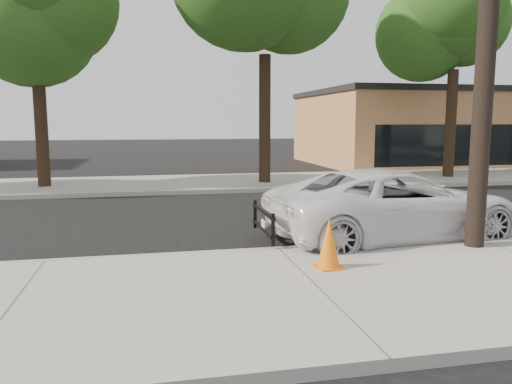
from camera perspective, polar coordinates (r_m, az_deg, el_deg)
The scene contains 9 objects.
ground at distance 11.20m, azimuth -0.13°, elevation -4.51°, with size 120.00×120.00×0.00m, color black.
near_sidewalk at distance 7.18m, azimuth 6.99°, elevation -11.21°, with size 90.00×4.40×0.15m, color gray.
far_sidewalk at distance 19.47m, azimuth -5.22°, elevation 1.06°, with size 90.00×5.00×0.15m, color gray.
curb_near at distance 9.19m, azimuth 2.55°, elevation -6.83°, with size 90.00×0.12×0.16m, color #9E9B93.
building_main at distance 32.33m, azimuth 22.62°, elevation 6.66°, with size 18.00×10.00×4.00m, color #CB7C54.
tree_b at distance 19.46m, azimuth -23.52°, elevation 18.41°, with size 4.34×4.20×8.45m.
tree_d at distance 22.75m, azimuth 22.53°, elevation 17.40°, with size 4.50×4.35×8.75m.
police_cruiser at distance 10.69m, azimuth 15.57°, elevation -1.39°, with size 2.45×5.30×1.47m, color white.
traffic_cone at distance 7.95m, azimuth 8.33°, elevation -5.86°, with size 0.47×0.47×0.80m.
Camera 1 is at (-2.22, -10.70, 2.43)m, focal length 35.00 mm.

